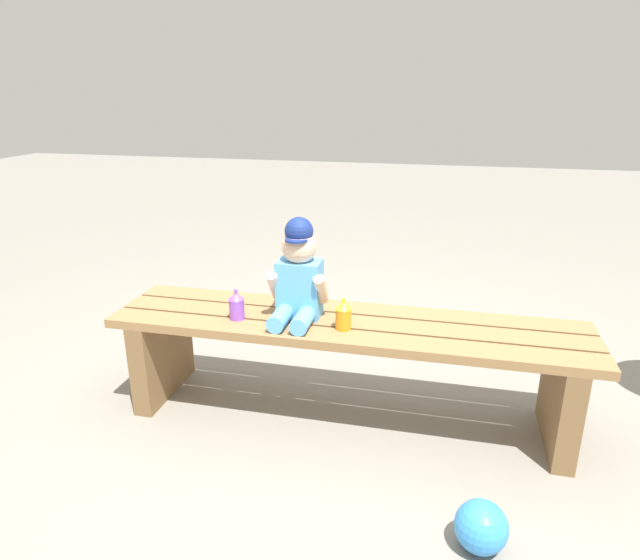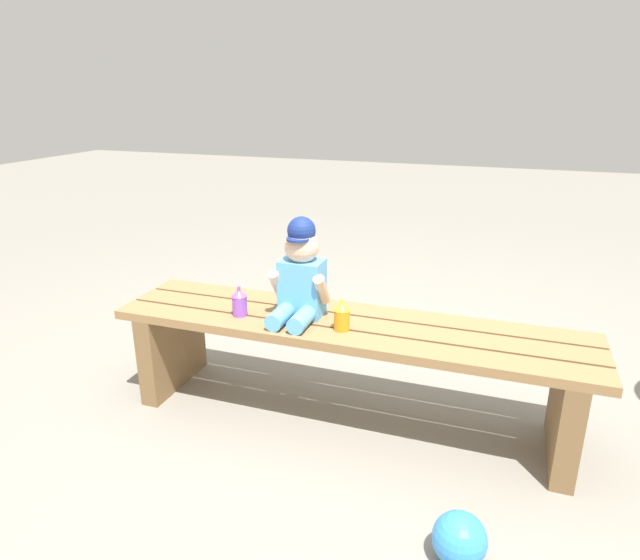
{
  "view_description": "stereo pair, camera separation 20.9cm",
  "coord_description": "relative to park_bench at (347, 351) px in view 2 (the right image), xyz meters",
  "views": [
    {
      "loc": [
        0.35,
        -1.97,
        1.31
      ],
      "look_at": [
        -0.1,
        -0.05,
        0.61
      ],
      "focal_mm": 30.89,
      "sensor_mm": 36.0,
      "label": 1
    },
    {
      "loc": [
        0.55,
        -1.91,
        1.31
      ],
      "look_at": [
        -0.1,
        -0.05,
        0.61
      ],
      "focal_mm": 30.89,
      "sensor_mm": 36.0,
      "label": 2
    }
  ],
  "objects": [
    {
      "name": "ground_plane",
      "position": [
        0.0,
        0.0,
        -0.31
      ],
      "size": [
        16.0,
        16.0,
        0.0
      ],
      "primitive_type": "plane",
      "color": "gray"
    },
    {
      "name": "park_bench",
      "position": [
        0.0,
        0.0,
        0.0
      ],
      "size": [
        1.89,
        0.42,
        0.43
      ],
      "color": "olive",
      "rests_on": "ground_plane"
    },
    {
      "name": "child_figure",
      "position": [
        -0.2,
        -0.0,
        0.3
      ],
      "size": [
        0.23,
        0.27,
        0.4
      ],
      "color": "#59A5E5",
      "rests_on": "park_bench"
    },
    {
      "name": "sippy_cup_left",
      "position": [
        -0.43,
        -0.08,
        0.18
      ],
      "size": [
        0.06,
        0.06,
        0.12
      ],
      "color": "#8C4CCC",
      "rests_on": "park_bench"
    },
    {
      "name": "sippy_cup_right",
      "position": [
        -0.0,
        -0.08,
        0.18
      ],
      "size": [
        0.06,
        0.06,
        0.12
      ],
      "color": "orange",
      "rests_on": "park_bench"
    },
    {
      "name": "toy_ball",
      "position": [
        0.52,
        -0.61,
        -0.23
      ],
      "size": [
        0.16,
        0.16,
        0.16
      ],
      "primitive_type": "sphere",
      "color": "#338CE5",
      "rests_on": "ground_plane"
    }
  ]
}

